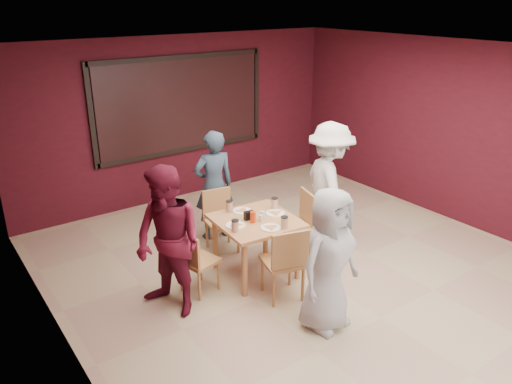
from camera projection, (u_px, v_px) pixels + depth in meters
floor at (314, 275)px, 6.48m from camera, size 7.00×7.00×0.00m
window_blinds at (182, 105)px, 8.47m from camera, size 3.00×0.02×1.50m
dining_table at (256, 226)px, 6.30m from camera, size 1.05×1.05×0.92m
chair_front at (286, 260)px, 5.79m from camera, size 0.56×0.56×0.94m
chair_back at (220, 217)px, 7.01m from camera, size 0.48×0.48×0.87m
chair_left at (195, 259)px, 5.95m from camera, size 0.48×0.48×0.83m
chair_right at (299, 221)px, 6.80m from camera, size 0.55×0.55×0.93m
diner_front at (329, 260)px, 5.24m from camera, size 0.85×0.62×1.61m
diner_back at (214, 186)px, 7.23m from camera, size 0.66×0.50×1.64m
diner_left at (169, 242)px, 5.47m from camera, size 0.89×1.01×1.74m
diner_right at (330, 186)px, 6.99m from camera, size 1.03×1.33×1.81m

